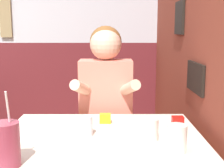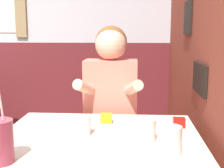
# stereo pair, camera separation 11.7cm
# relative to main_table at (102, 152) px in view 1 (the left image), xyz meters

# --- Properties ---
(brick_wall_right) EXTENTS (0.08, 4.38, 2.70)m
(brick_wall_right) POSITION_rel_main_table_xyz_m (0.57, 0.79, 0.68)
(brick_wall_right) COLOR brown
(brick_wall_right) RESTS_ON ground_plane
(back_wall) EXTENTS (5.93, 0.09, 2.70)m
(back_wall) POSITION_rel_main_table_xyz_m (-0.93, 2.01, 0.69)
(back_wall) COLOR silver
(back_wall) RESTS_ON ground_plane
(main_table) EXTENTS (0.96, 0.87, 0.73)m
(main_table) POSITION_rel_main_table_xyz_m (0.00, 0.00, 0.00)
(main_table) COLOR beige
(main_table) RESTS_ON ground_plane
(person_seated) EXTENTS (0.42, 0.40, 1.26)m
(person_seated) POSITION_rel_main_table_xyz_m (0.01, 0.61, -0.01)
(person_seated) COLOR #EA7F6B
(person_seated) RESTS_ON ground_plane
(cocktail_pitcher) EXTENTS (0.10, 0.10, 0.29)m
(cocktail_pitcher) POSITION_rel_main_table_xyz_m (-0.34, -0.29, 0.15)
(cocktail_pitcher) COLOR #99384C
(cocktail_pitcher) RESTS_ON main_table
(glass_near_pitcher) EXTENTS (0.06, 0.06, 0.10)m
(glass_near_pitcher) POSITION_rel_main_table_xyz_m (-0.08, 0.05, 0.11)
(glass_near_pitcher) COLOR silver
(glass_near_pitcher) RESTS_ON main_table
(glass_center) EXTENTS (0.08, 0.08, 0.11)m
(glass_center) POSITION_rel_main_table_xyz_m (0.32, -0.15, 0.12)
(glass_center) COLOR silver
(glass_center) RESTS_ON main_table
(glass_far_side) EXTENTS (0.07, 0.07, 0.10)m
(glass_far_side) POSITION_rel_main_table_xyz_m (0.23, -0.01, 0.11)
(glass_far_side) COLOR silver
(glass_far_side) RESTS_ON main_table
(condiment_ketchup) EXTENTS (0.06, 0.04, 0.05)m
(condiment_ketchup) POSITION_rel_main_table_xyz_m (0.40, 0.20, 0.09)
(condiment_ketchup) COLOR #B7140F
(condiment_ketchup) RESTS_ON main_table
(condiment_mustard) EXTENTS (0.06, 0.04, 0.05)m
(condiment_mustard) POSITION_rel_main_table_xyz_m (0.01, 0.26, 0.09)
(condiment_mustard) COLOR yellow
(condiment_mustard) RESTS_ON main_table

